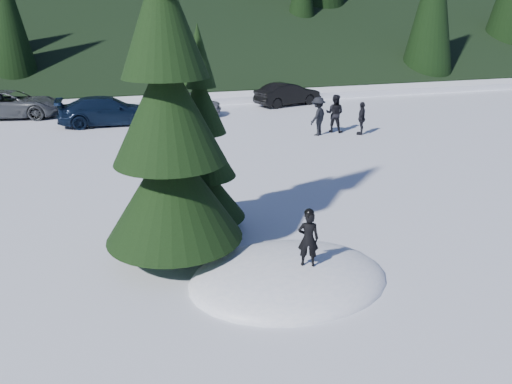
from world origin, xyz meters
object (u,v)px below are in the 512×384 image
object	(u,v)px
spruce_short	(202,156)
adult_2	(318,116)
car_3	(108,111)
car_4	(185,104)
child_skier	(308,239)
car_5	(288,94)
adult_1	(362,118)
adult_0	(335,113)
car_2	(12,104)
spruce_tall	(168,122)

from	to	relation	value
spruce_short	adult_2	xyz separation A→B (m)	(7.56, 9.31, -1.19)
car_3	car_4	bearing A→B (deg)	-74.66
child_skier	car_5	distance (m)	22.29
spruce_short	car_3	size ratio (longest dim) A/B	1.06
adult_1	car_5	xyz separation A→B (m)	(-0.47, 8.61, -0.08)
car_3	car_5	xyz separation A→B (m)	(11.08, 2.58, -0.03)
adult_0	car_3	xyz separation A→B (m)	(-10.53, 5.19, -0.19)
car_2	car_5	distance (m)	16.17
adult_0	adult_2	bearing A→B (deg)	56.20
adult_2	car_4	world-z (taller)	adult_2
adult_0	car_2	bearing A→B (deg)	8.76
car_2	car_3	world-z (taller)	car_2
child_skier	adult_0	bearing A→B (deg)	-97.14
adult_1	car_3	bearing A→B (deg)	-84.57
car_2	car_3	bearing A→B (deg)	-115.34
adult_0	adult_1	world-z (taller)	adult_0
adult_0	car_3	bearing A→B (deg)	11.96
adult_2	car_4	size ratio (longest dim) A/B	0.45
car_3	car_5	distance (m)	11.37
adult_0	car_4	world-z (taller)	adult_0
spruce_tall	car_3	distance (m)	16.46
car_5	car_2	bearing A→B (deg)	71.09
spruce_tall	adult_0	size ratio (longest dim) A/B	4.65
car_2	car_3	distance (m)	6.21
spruce_short	adult_2	size ratio (longest dim) A/B	2.93
adult_2	car_4	bearing A→B (deg)	-90.89
adult_1	car_4	world-z (taller)	adult_1
spruce_tall	adult_2	bearing A→B (deg)	51.36
adult_2	child_skier	bearing A→B (deg)	25.66
adult_1	car_4	xyz separation A→B (m)	(-7.30, 7.16, -0.09)
spruce_tall	car_2	distance (m)	20.88
spruce_short	adult_0	xyz separation A→B (m)	(8.61, 9.65, -1.18)
spruce_short	adult_1	world-z (taller)	spruce_short
spruce_tall	child_skier	bearing A→B (deg)	-40.23
car_4	car_5	size ratio (longest dim) A/B	0.96
child_skier	car_3	size ratio (longest dim) A/B	0.24
spruce_tall	adult_1	size ratio (longest dim) A/B	5.45
car_2	spruce_short	bearing A→B (deg)	-149.15
spruce_short	car_5	world-z (taller)	spruce_short
child_skier	adult_2	xyz separation A→B (m)	(6.06, 12.82, -0.18)
car_4	car_5	xyz separation A→B (m)	(6.83, 1.45, 0.01)
spruce_tall	adult_0	distance (m)	14.84
car_2	car_3	size ratio (longest dim) A/B	1.07
spruce_tall	adult_2	world-z (taller)	spruce_tall
car_3	adult_1	bearing A→B (deg)	-117.15
spruce_short	car_2	distance (m)	19.76
car_4	spruce_tall	bearing A→B (deg)	-176.02
child_skier	adult_1	xyz separation A→B (m)	(8.13, 12.31, -0.30)
adult_0	car_2	distance (m)	17.89
adult_0	car_3	distance (m)	11.74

